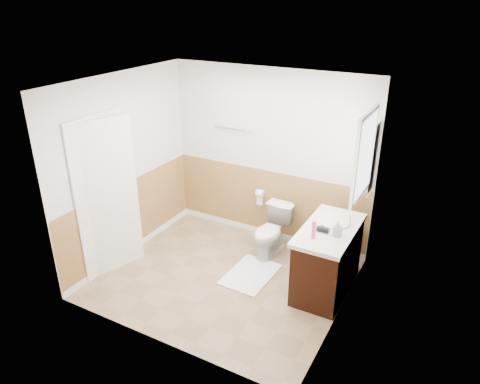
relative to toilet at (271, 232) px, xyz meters
The scene contains 32 objects.
floor 0.95m from the toilet, 107.76° to the right, with size 3.00×3.00×0.00m, color #8C7051.
ceiling 2.33m from the toilet, 107.76° to the right, with size 3.00×3.00×0.00m, color white.
wall_back 1.05m from the toilet, 120.27° to the left, with size 3.00×3.00×0.00m, color silver.
wall_front 2.34m from the toilet, 97.16° to the right, with size 3.00×3.00×0.00m, color silver.
wall_left 2.16m from the toilet, 154.61° to the right, with size 3.00×3.00×0.00m, color silver.
wall_right 1.74m from the toilet, 34.29° to the right, with size 3.00×3.00×0.00m, color silver.
wainscot_back 0.54m from the toilet, 120.94° to the left, with size 3.00×3.00×0.00m, color #A27140.
wainscot_front 2.15m from the toilet, 97.20° to the right, with size 3.00×3.00×0.00m, color #A27140.
wainscot_left 1.95m from the toilet, 154.46° to the right, with size 2.60×2.60×0.00m, color #A27140.
wainscot_right 1.49m from the toilet, 34.55° to the right, with size 2.60×2.60×0.00m, color #A27140.
toilet is the anchor object (origin of this frame).
bath_mat 0.70m from the toilet, 90.00° to the right, with size 0.55×0.80×0.02m, color white.
vanity_cabinet 1.03m from the toilet, 23.41° to the right, with size 0.55×1.10×0.80m, color black.
vanity_knob_left 0.85m from the toilet, 38.30° to the right, with size 0.03×0.03×0.03m, color #BCBBC2.
vanity_knob_right 0.74m from the toilet, 25.60° to the right, with size 0.03×0.03×0.03m, color silver.
countertop 1.13m from the toilet, 23.63° to the right, with size 0.60×1.15×0.05m, color silver.
sink_basin 1.11m from the toilet, 15.32° to the right, with size 0.36×0.36×0.02m, color silver.
faucet 1.29m from the toilet, 12.96° to the right, with size 0.02×0.02×0.14m, color silver.
lotion_bottle 1.27m from the toilet, 40.65° to the right, with size 0.05×0.05×0.22m, color #EF3D94.
soap_dispenser 1.33m from the toilet, 27.06° to the right, with size 0.08×0.08×0.18m, color gray.
hair_dryer_body 1.17m from the toilet, 31.01° to the right, with size 0.07×0.07×0.14m, color black.
hair_dryer_handle 1.10m from the toilet, 28.15° to the right, with size 0.03×0.03×0.07m, color black.
mirror_panel 1.72m from the toilet, 12.18° to the left, with size 0.02×0.35×0.90m, color silver.
window_frame 1.86m from the toilet, 11.82° to the right, with size 0.04×0.80×1.00m, color white.
window_glass 1.87m from the toilet, 11.67° to the right, with size 0.01×0.70×0.90m, color white.
door 2.21m from the toilet, 142.31° to the right, with size 0.05×0.80×2.04m, color white.
door_frame 2.27m from the toilet, 143.53° to the right, with size 0.02×0.92×2.10m, color white.
door_knob 1.97m from the toilet, 149.19° to the right, with size 0.06×0.06×0.06m, color silver.
towel_bar 1.55m from the toilet, 153.48° to the left, with size 0.02×0.02×0.62m, color silver.
tp_holder_bar 0.64m from the toilet, 133.51° to the left, with size 0.02×0.02×0.14m, color silver.
tp_roll 0.64m from the toilet, 133.51° to the left, with size 0.11×0.11×0.10m, color white.
tp_sheet 0.59m from the toilet, 133.51° to the left, with size 0.10×0.01×0.16m, color white.
Camera 1 is at (2.47, -4.11, 3.39)m, focal length 33.36 mm.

